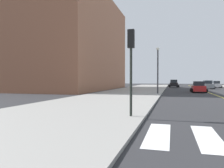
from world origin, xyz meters
TOP-DOWN VIEW (x-y plane):
  - sidewalk_kerb_west at (-12.20, 20.00)m, footprint 10.00×120.00m
  - lane_divider_paint at (0.00, 40.00)m, footprint 0.16×80.00m
  - low_rise_brick_west at (-26.52, 39.64)m, footprint 16.00×32.00m
  - car_black_nearest at (-5.39, 57.76)m, footprint 3.01×4.74m
  - car_red_second at (-1.57, 34.04)m, footprint 2.60×4.17m
  - car_gray_fifth at (2.05, 49.34)m, footprint 2.82×4.40m
  - car_silver_sixth at (5.39, 57.94)m, footprint 2.56×4.02m
  - traffic_light_far_corner at (-7.96, 7.12)m, footprint 0.36×0.41m
  - street_lamp at (-7.76, 27.10)m, footprint 0.44×0.44m

SIDE VIEW (x-z plane):
  - lane_divider_paint at x=0.00m, z-range 0.00..0.01m
  - sidewalk_kerb_west at x=-12.20m, z-range 0.00..0.15m
  - car_silver_sixth at x=5.39m, z-range -0.06..1.71m
  - car_red_second at x=-1.57m, z-range -0.06..1.80m
  - car_gray_fifth at x=2.05m, z-range -0.06..1.86m
  - car_black_nearest at x=-5.39m, z-range -0.07..2.02m
  - traffic_light_far_corner at x=-7.96m, z-range 1.11..5.84m
  - street_lamp at x=-7.76m, z-range 0.80..7.37m
  - low_rise_brick_west at x=-26.52m, z-range 0.00..19.57m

